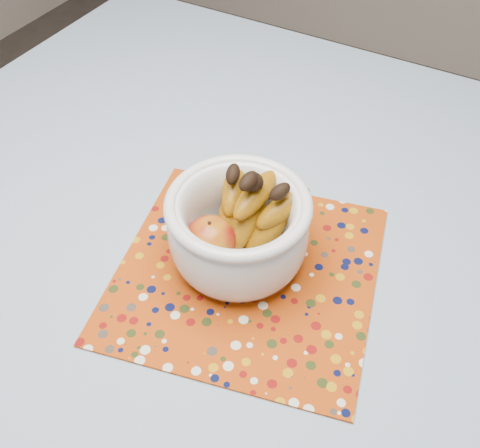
# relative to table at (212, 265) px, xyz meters

# --- Properties ---
(table) EXTENTS (1.20, 1.20, 0.75)m
(table) POSITION_rel_table_xyz_m (0.00, 0.00, 0.00)
(table) COLOR brown
(table) RESTS_ON ground
(tablecloth) EXTENTS (1.32, 1.32, 0.01)m
(tablecloth) POSITION_rel_table_xyz_m (0.00, 0.00, 0.08)
(tablecloth) COLOR #6485A7
(tablecloth) RESTS_ON table
(placemat) EXTENTS (0.45, 0.45, 0.00)m
(placemat) POSITION_rel_table_xyz_m (0.09, -0.05, 0.09)
(placemat) COLOR #993508
(placemat) RESTS_ON tablecloth
(fruit_bowl) EXTENTS (0.22, 0.21, 0.16)m
(fruit_bowl) POSITION_rel_table_xyz_m (0.07, -0.02, 0.16)
(fruit_bowl) COLOR silver
(fruit_bowl) RESTS_ON placemat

